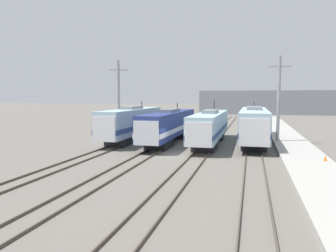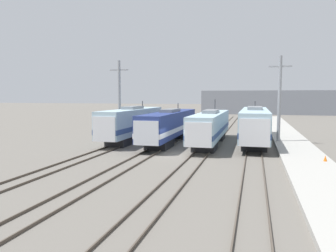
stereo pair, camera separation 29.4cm
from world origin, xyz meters
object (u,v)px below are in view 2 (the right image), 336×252
object	(u,v)px
locomotive_far_left	(132,123)
traffic_cone	(325,158)
locomotive_center_left	(169,126)
locomotive_far_right	(255,125)
locomotive_center_right	(210,127)
catenary_tower_left	(119,98)
catenary_tower_right	(279,99)

from	to	relation	value
locomotive_far_left	traffic_cone	xyz separation A→B (m)	(20.41, -9.49, -1.66)
locomotive_center_left	traffic_cone	bearing A→B (deg)	-30.46
locomotive_far_right	locomotive_far_left	bearing A→B (deg)	-173.24
locomotive_center_right	locomotive_far_right	bearing A→B (deg)	25.41
locomotive_center_left	locomotive_center_right	world-z (taller)	locomotive_center_right
locomotive_far_right	traffic_cone	xyz separation A→B (m)	(5.60, -11.24, -1.67)
locomotive_far_right	catenary_tower_left	bearing A→B (deg)	178.40
catenary_tower_left	traffic_cone	world-z (taller)	catenary_tower_left
locomotive_far_right	catenary_tower_left	size ratio (longest dim) A/B	1.85
catenary_tower_left	locomotive_far_left	bearing A→B (deg)	-41.18
locomotive_far_left	catenary_tower_right	size ratio (longest dim) A/B	1.62
catenary_tower_left	locomotive_center_right	bearing A→B (deg)	-12.82
locomotive_far_left	locomotive_center_right	xyz separation A→B (m)	(9.87, -0.59, -0.16)
traffic_cone	locomotive_center_left	bearing A→B (deg)	149.54
locomotive_center_right	catenary_tower_left	world-z (taller)	catenary_tower_left
locomotive_far_right	catenary_tower_left	world-z (taller)	catenary_tower_left
locomotive_far_left	locomotive_center_left	distance (m)	4.95
locomotive_center_left	catenary_tower_right	world-z (taller)	catenary_tower_right
locomotive_center_left	locomotive_far_right	size ratio (longest dim) A/B	0.98
locomotive_center_left	locomotive_far_right	world-z (taller)	locomotive_far_right
locomotive_center_right	traffic_cone	world-z (taller)	locomotive_center_right
locomotive_center_left	catenary_tower_left	size ratio (longest dim) A/B	1.81
locomotive_far_right	catenary_tower_right	xyz separation A→B (m)	(2.73, 0.48, 3.05)
locomotive_center_left	catenary_tower_right	size ratio (longest dim) A/B	1.81
locomotive_far_right	traffic_cone	size ratio (longest dim) A/B	40.66
locomotive_center_right	catenary_tower_right	distance (m)	8.78
locomotive_far_left	traffic_cone	distance (m)	22.57
locomotive_center_left	catenary_tower_right	distance (m)	13.26
catenary_tower_right	traffic_cone	distance (m)	12.96
locomotive_center_right	traffic_cone	xyz separation A→B (m)	(10.54, -8.90, -1.50)
locomotive_center_right	traffic_cone	bearing A→B (deg)	-40.17
locomotive_far_left	locomotive_center_right	world-z (taller)	locomotive_center_right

